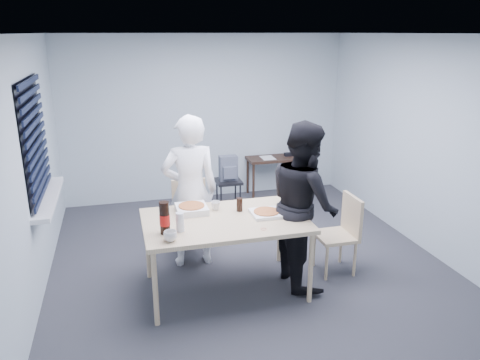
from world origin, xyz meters
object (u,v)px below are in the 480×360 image
object	(u,v)px
mug_a	(170,236)
dining_table	(225,224)
chair_far	(191,211)
backpack	(228,169)
stool	(228,187)
person_white	(190,192)
chair_right	(343,229)
mug_b	(216,206)
soda_bottle	(165,218)
person_black	(304,204)
side_table	(276,162)

from	to	relation	value
mug_a	dining_table	bearing A→B (deg)	32.77
chair_far	backpack	distance (m)	1.33
dining_table	stool	bearing A→B (deg)	75.54
dining_table	person_white	world-z (taller)	person_white
chair_right	mug_b	bearing A→B (deg)	171.49
soda_bottle	person_black	bearing A→B (deg)	7.42
chair_far	mug_b	distance (m)	0.86
side_table	chair_right	bearing A→B (deg)	-93.17
person_white	mug_b	xyz separation A→B (m)	(0.20, -0.42, -0.04)
person_white	stool	xyz separation A→B (m)	(0.79, 1.45, -0.48)
dining_table	mug_a	size ratio (longest dim) A/B	13.40
backpack	person_white	bearing A→B (deg)	-122.12
chair_right	mug_b	distance (m)	1.46
person_white	soda_bottle	size ratio (longest dim) A/B	5.63
mug_b	side_table	bearing A→B (deg)	58.06
side_table	stool	xyz separation A→B (m)	(-0.97, -0.62, -0.16)
soda_bottle	side_table	bearing A→B (deg)	54.22
side_table	mug_b	xyz separation A→B (m)	(-1.55, -2.49, 0.29)
backpack	soda_bottle	distance (m)	2.63
chair_far	backpack	size ratio (longest dim) A/B	2.40
backpack	mug_a	bearing A→B (deg)	-117.84
side_table	mug_b	bearing A→B (deg)	-121.94
mug_a	stool	bearing A→B (deg)	65.55
mug_b	backpack	bearing A→B (deg)	72.42
side_table	soda_bottle	world-z (taller)	soda_bottle
person_black	soda_bottle	distance (m)	1.49
chair_far	soda_bottle	size ratio (longest dim) A/B	2.83
mug_b	soda_bottle	distance (m)	0.76
chair_far	person_black	world-z (taller)	person_black
soda_bottle	chair_right	bearing A→B (deg)	7.67
mug_a	person_black	bearing A→B (deg)	14.46
mug_b	mug_a	bearing A→B (deg)	-130.38
chair_far	person_white	bearing A→B (deg)	-97.72
chair_far	stool	distance (m)	1.33
chair_far	mug_a	bearing A→B (deg)	-105.79
soda_bottle	dining_table	bearing A→B (deg)	18.02
side_table	person_white	bearing A→B (deg)	-130.27
person_black	mug_a	size ratio (longest dim) A/B	14.39
chair_right	person_black	bearing A→B (deg)	-171.61
stool	soda_bottle	bearing A→B (deg)	-116.61
person_black	backpack	bearing A→B (deg)	7.95
stool	mug_a	bearing A→B (deg)	-114.45
person_black	stool	world-z (taller)	person_black
chair_right	soda_bottle	size ratio (longest dim) A/B	2.83
side_table	stool	size ratio (longest dim) A/B	1.86
person_white	mug_a	size ratio (longest dim) A/B	14.39
side_table	person_black	bearing A→B (deg)	-103.48
person_white	mug_b	bearing A→B (deg)	116.06
chair_right	side_table	size ratio (longest dim) A/B	0.93
chair_right	chair_far	bearing A→B (deg)	147.80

